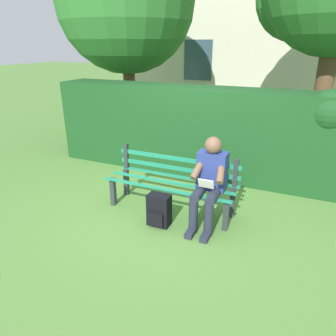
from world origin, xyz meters
name	(u,v)px	position (x,y,z in m)	size (l,w,h in m)	color
ground	(171,210)	(0.00, 0.00, 0.00)	(60.00, 60.00, 0.00)	#517F38
park_bench	(173,182)	(0.00, -0.08, 0.42)	(1.87, 0.54, 0.84)	#2D3338
person_seated	(209,180)	(-0.59, 0.10, 0.63)	(0.44, 0.73, 1.18)	navy
hedge_backdrop	(213,131)	(-0.14, -1.58, 0.82)	(6.04, 0.81, 1.67)	#19471E
building_facade	(288,12)	(-0.66, -7.66, 3.18)	(9.44, 3.15, 6.36)	beige
backpack	(159,210)	(-0.01, 0.42, 0.22)	(0.30, 0.25, 0.44)	black
tree_far	(123,6)	(2.58, -3.19, 3.07)	(3.26, 3.11, 4.69)	brown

